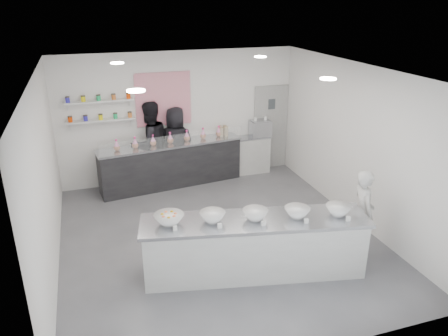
# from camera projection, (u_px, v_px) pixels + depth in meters

# --- Properties ---
(floor) EXTENTS (6.00, 6.00, 0.00)m
(floor) POSITION_uv_depth(u_px,v_px,m) (218.00, 237.00, 7.98)
(floor) COLOR #515156
(floor) RESTS_ON ground
(ceiling) EXTENTS (6.00, 6.00, 0.00)m
(ceiling) POSITION_uv_depth(u_px,v_px,m) (217.00, 72.00, 6.88)
(ceiling) COLOR white
(ceiling) RESTS_ON floor
(back_wall) EXTENTS (5.50, 0.00, 5.50)m
(back_wall) POSITION_uv_depth(u_px,v_px,m) (179.00, 117.00, 10.08)
(back_wall) COLOR white
(back_wall) RESTS_ON floor
(left_wall) EXTENTS (0.00, 6.00, 6.00)m
(left_wall) POSITION_uv_depth(u_px,v_px,m) (45.00, 180.00, 6.64)
(left_wall) COLOR white
(left_wall) RESTS_ON floor
(right_wall) EXTENTS (0.00, 6.00, 6.00)m
(right_wall) POSITION_uv_depth(u_px,v_px,m) (357.00, 145.00, 8.22)
(right_wall) COLOR white
(right_wall) RESTS_ON floor
(back_door) EXTENTS (0.88, 0.04, 2.10)m
(back_door) POSITION_uv_depth(u_px,v_px,m) (270.00, 128.00, 10.88)
(back_door) COLOR #999997
(back_door) RESTS_ON floor
(pattern_panel) EXTENTS (1.25, 0.03, 1.20)m
(pattern_panel) POSITION_uv_depth(u_px,v_px,m) (163.00, 99.00, 9.79)
(pattern_panel) COLOR #E9305D
(pattern_panel) RESTS_ON back_wall
(jar_shelf_lower) EXTENTS (1.45, 0.22, 0.04)m
(jar_shelf_lower) POSITION_uv_depth(u_px,v_px,m) (101.00, 120.00, 9.45)
(jar_shelf_lower) COLOR silver
(jar_shelf_lower) RESTS_ON back_wall
(jar_shelf_upper) EXTENTS (1.45, 0.22, 0.04)m
(jar_shelf_upper) POSITION_uv_depth(u_px,v_px,m) (99.00, 101.00, 9.30)
(jar_shelf_upper) COLOR silver
(jar_shelf_upper) RESTS_ON back_wall
(preserve_jars) EXTENTS (1.45, 0.10, 0.56)m
(preserve_jars) POSITION_uv_depth(u_px,v_px,m) (100.00, 108.00, 9.33)
(preserve_jars) COLOR #F04103
(preserve_jars) RESTS_ON jar_shelf_lower
(downlight_0) EXTENTS (0.24, 0.24, 0.02)m
(downlight_0) POSITION_uv_depth(u_px,v_px,m) (136.00, 91.00, 5.60)
(downlight_0) COLOR white
(downlight_0) RESTS_ON ceiling
(downlight_1) EXTENTS (0.24, 0.24, 0.02)m
(downlight_1) POSITION_uv_depth(u_px,v_px,m) (328.00, 79.00, 6.40)
(downlight_1) COLOR white
(downlight_1) RESTS_ON ceiling
(downlight_2) EXTENTS (0.24, 0.24, 0.02)m
(downlight_2) POSITION_uv_depth(u_px,v_px,m) (117.00, 63.00, 7.90)
(downlight_2) COLOR white
(downlight_2) RESTS_ON ceiling
(downlight_3) EXTENTS (0.24, 0.24, 0.02)m
(downlight_3) POSITION_uv_depth(u_px,v_px,m) (260.00, 57.00, 8.70)
(downlight_3) COLOR white
(downlight_3) RESTS_ON ceiling
(prep_counter) EXTENTS (3.58, 1.48, 0.95)m
(prep_counter) POSITION_uv_depth(u_px,v_px,m) (254.00, 246.00, 6.80)
(prep_counter) COLOR #B2B2AE
(prep_counter) RESTS_ON floor
(back_bar) EXTENTS (3.34, 1.02, 1.02)m
(back_bar) POSITION_uv_depth(u_px,v_px,m) (171.00, 164.00, 10.00)
(back_bar) COLOR black
(back_bar) RESTS_ON floor
(sneeze_guard) EXTENTS (3.22, 0.43, 0.28)m
(sneeze_guard) POSITION_uv_depth(u_px,v_px,m) (174.00, 141.00, 9.52)
(sneeze_guard) COLOR white
(sneeze_guard) RESTS_ON back_bar
(espresso_ledge) EXTENTS (1.24, 0.39, 0.92)m
(espresso_ledge) POSITION_uv_depth(u_px,v_px,m) (245.00, 155.00, 10.72)
(espresso_ledge) COLOR #B2B2AE
(espresso_ledge) RESTS_ON floor
(espresso_machine) EXTENTS (0.50, 0.34, 0.38)m
(espresso_machine) POSITION_uv_depth(u_px,v_px,m) (260.00, 128.00, 10.59)
(espresso_machine) COLOR #93969E
(espresso_machine) RESTS_ON espresso_ledge
(cup_stacks) EXTENTS (0.24, 0.24, 0.33)m
(cup_stacks) POSITION_uv_depth(u_px,v_px,m) (223.00, 133.00, 10.33)
(cup_stacks) COLOR tan
(cup_stacks) RESTS_ON espresso_ledge
(prep_bowls) EXTENTS (3.03, 1.08, 0.16)m
(prep_bowls) POSITION_uv_depth(u_px,v_px,m) (255.00, 215.00, 6.60)
(prep_bowls) COLOR white
(prep_bowls) RESTS_ON prep_counter
(label_cards) EXTENTS (2.66, 0.04, 0.07)m
(label_cards) POSITION_uv_depth(u_px,v_px,m) (275.00, 232.00, 6.20)
(label_cards) COLOR white
(label_cards) RESTS_ON prep_counter
(cookie_bags) EXTENTS (2.54, 0.46, 0.26)m
(cookie_bags) POSITION_uv_depth(u_px,v_px,m) (170.00, 138.00, 9.77)
(cookie_bags) COLOR #FF86CF
(cookie_bags) RESTS_ON back_bar
(woman_prep) EXTENTS (0.48, 0.62, 1.51)m
(woman_prep) POSITION_uv_depth(u_px,v_px,m) (363.00, 213.00, 7.26)
(woman_prep) COLOR beige
(woman_prep) RESTS_ON floor
(staff_left) EXTENTS (1.16, 1.05, 1.95)m
(staff_left) POSITION_uv_depth(u_px,v_px,m) (150.00, 144.00, 9.93)
(staff_left) COLOR black
(staff_left) RESTS_ON floor
(staff_right) EXTENTS (1.03, 0.87, 1.78)m
(staff_right) POSITION_uv_depth(u_px,v_px,m) (176.00, 145.00, 10.14)
(staff_right) COLOR black
(staff_right) RESTS_ON floor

